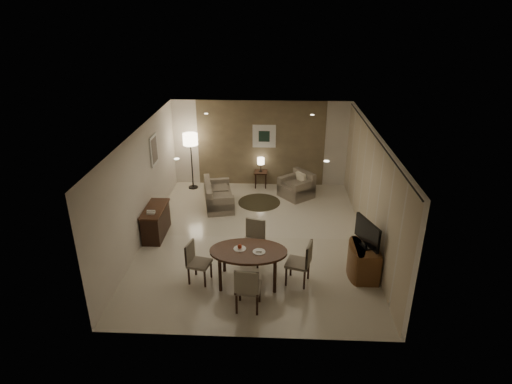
{
  "coord_description": "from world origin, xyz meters",
  "views": [
    {
      "loc": [
        0.45,
        -9.31,
        5.36
      ],
      "look_at": [
        0.0,
        0.2,
        1.15
      ],
      "focal_mm": 30.0,
      "sensor_mm": 36.0,
      "label": 1
    }
  ],
  "objects_px": {
    "console_desk": "(156,222)",
    "chair_right": "(298,263)",
    "armchair": "(296,185)",
    "floor_lamp": "(192,161)",
    "chair_far": "(252,243)",
    "side_table": "(261,179)",
    "tv_cabinet": "(365,261)",
    "sofa": "(219,194)",
    "chair_near": "(248,287)",
    "dining_table": "(248,266)",
    "chair_left": "(200,263)"
  },
  "relations": [
    {
      "from": "console_desk",
      "to": "chair_far",
      "type": "distance_m",
      "value": 2.71
    },
    {
      "from": "side_table",
      "to": "console_desk",
      "type": "bearing_deg",
      "value": -127.56
    },
    {
      "from": "tv_cabinet",
      "to": "sofa",
      "type": "relative_size",
      "value": 0.6
    },
    {
      "from": "chair_left",
      "to": "sofa",
      "type": "xyz_separation_m",
      "value": [
        -0.08,
        3.7,
        -0.09
      ]
    },
    {
      "from": "tv_cabinet",
      "to": "chair_left",
      "type": "height_order",
      "value": "chair_left"
    },
    {
      "from": "side_table",
      "to": "floor_lamp",
      "type": "xyz_separation_m",
      "value": [
        -2.14,
        -0.2,
        0.63
      ]
    },
    {
      "from": "chair_right",
      "to": "side_table",
      "type": "distance_m",
      "value": 5.17
    },
    {
      "from": "dining_table",
      "to": "chair_far",
      "type": "distance_m",
      "value": 0.75
    },
    {
      "from": "side_table",
      "to": "floor_lamp",
      "type": "bearing_deg",
      "value": -174.73
    },
    {
      "from": "chair_left",
      "to": "armchair",
      "type": "relative_size",
      "value": 1.03
    },
    {
      "from": "tv_cabinet",
      "to": "chair_left",
      "type": "xyz_separation_m",
      "value": [
        -3.47,
        -0.38,
        0.09
      ]
    },
    {
      "from": "chair_far",
      "to": "floor_lamp",
      "type": "xyz_separation_m",
      "value": [
        -2.1,
        4.16,
        0.4
      ]
    },
    {
      "from": "console_desk",
      "to": "side_table",
      "type": "height_order",
      "value": "console_desk"
    },
    {
      "from": "chair_left",
      "to": "armchair",
      "type": "bearing_deg",
      "value": -13.34
    },
    {
      "from": "console_desk",
      "to": "chair_left",
      "type": "bearing_deg",
      "value": -53.02
    },
    {
      "from": "chair_far",
      "to": "side_table",
      "type": "relative_size",
      "value": 1.89
    },
    {
      "from": "chair_far",
      "to": "side_table",
      "type": "bearing_deg",
      "value": 106.15
    },
    {
      "from": "console_desk",
      "to": "chair_far",
      "type": "xyz_separation_m",
      "value": [
        2.47,
        -1.11,
        0.11
      ]
    },
    {
      "from": "armchair",
      "to": "floor_lamp",
      "type": "height_order",
      "value": "floor_lamp"
    },
    {
      "from": "dining_table",
      "to": "sofa",
      "type": "bearing_deg",
      "value": 106.53
    },
    {
      "from": "tv_cabinet",
      "to": "floor_lamp",
      "type": "xyz_separation_m",
      "value": [
        -4.53,
        4.55,
        0.53
      ]
    },
    {
      "from": "chair_near",
      "to": "sofa",
      "type": "relative_size",
      "value": 0.64
    },
    {
      "from": "chair_near",
      "to": "chair_far",
      "type": "distance_m",
      "value": 1.59
    },
    {
      "from": "chair_near",
      "to": "chair_far",
      "type": "height_order",
      "value": "chair_far"
    },
    {
      "from": "tv_cabinet",
      "to": "chair_far",
      "type": "bearing_deg",
      "value": 170.82
    },
    {
      "from": "tv_cabinet",
      "to": "chair_near",
      "type": "relative_size",
      "value": 0.93
    },
    {
      "from": "chair_far",
      "to": "chair_left",
      "type": "distance_m",
      "value": 1.3
    },
    {
      "from": "tv_cabinet",
      "to": "sofa",
      "type": "bearing_deg",
      "value": 136.93
    },
    {
      "from": "chair_far",
      "to": "armchair",
      "type": "distance_m",
      "value": 3.8
    },
    {
      "from": "dining_table",
      "to": "armchair",
      "type": "height_order",
      "value": "armchair"
    },
    {
      "from": "console_desk",
      "to": "chair_right",
      "type": "relative_size",
      "value": 1.26
    },
    {
      "from": "tv_cabinet",
      "to": "chair_near",
      "type": "xyz_separation_m",
      "value": [
        -2.41,
        -1.2,
        0.13
      ]
    },
    {
      "from": "armchair",
      "to": "floor_lamp",
      "type": "distance_m",
      "value": 3.31
    },
    {
      "from": "tv_cabinet",
      "to": "chair_right",
      "type": "height_order",
      "value": "chair_right"
    },
    {
      "from": "dining_table",
      "to": "chair_right",
      "type": "xyz_separation_m",
      "value": [
        1.02,
        0.02,
        0.1
      ]
    },
    {
      "from": "armchair",
      "to": "side_table",
      "type": "height_order",
      "value": "armchair"
    },
    {
      "from": "chair_near",
      "to": "chair_left",
      "type": "height_order",
      "value": "chair_near"
    },
    {
      "from": "sofa",
      "to": "armchair",
      "type": "xyz_separation_m",
      "value": [
        2.25,
        0.7,
        0.03
      ]
    },
    {
      "from": "sofa",
      "to": "tv_cabinet",
      "type": "bearing_deg",
      "value": -145.07
    },
    {
      "from": "chair_left",
      "to": "console_desk",
      "type": "bearing_deg",
      "value": 49.92
    },
    {
      "from": "chair_far",
      "to": "sofa",
      "type": "height_order",
      "value": "chair_far"
    },
    {
      "from": "tv_cabinet",
      "to": "side_table",
      "type": "xyz_separation_m",
      "value": [
        -2.39,
        4.75,
        -0.09
      ]
    },
    {
      "from": "chair_far",
      "to": "chair_right",
      "type": "relative_size",
      "value": 1.02
    },
    {
      "from": "console_desk",
      "to": "chair_far",
      "type": "height_order",
      "value": "chair_far"
    },
    {
      "from": "tv_cabinet",
      "to": "armchair",
      "type": "xyz_separation_m",
      "value": [
        -1.3,
        4.02,
        0.03
      ]
    },
    {
      "from": "chair_left",
      "to": "floor_lamp",
      "type": "xyz_separation_m",
      "value": [
        -1.05,
        4.93,
        0.44
      ]
    },
    {
      "from": "chair_near",
      "to": "sofa",
      "type": "height_order",
      "value": "chair_near"
    },
    {
      "from": "chair_left",
      "to": "chair_right",
      "type": "bearing_deg",
      "value": -75.6
    },
    {
      "from": "chair_far",
      "to": "chair_right",
      "type": "xyz_separation_m",
      "value": [
        0.98,
        -0.72,
        -0.01
      ]
    },
    {
      "from": "console_desk",
      "to": "chair_left",
      "type": "height_order",
      "value": "chair_left"
    }
  ]
}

